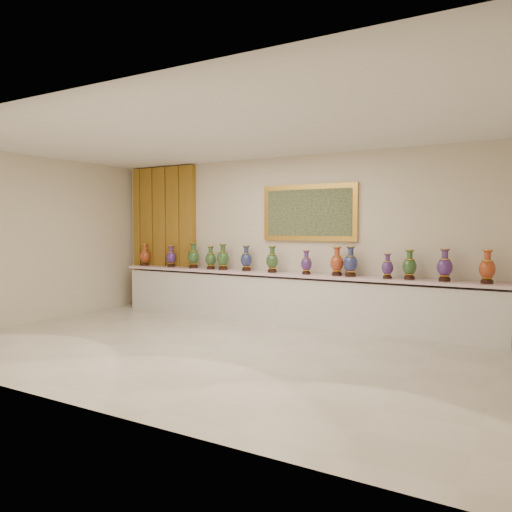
{
  "coord_description": "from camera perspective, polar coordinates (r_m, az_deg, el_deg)",
  "views": [
    {
      "loc": [
        4.01,
        -5.67,
        1.72
      ],
      "look_at": [
        -0.33,
        1.7,
        1.22
      ],
      "focal_mm": 35.0,
      "sensor_mm": 36.0,
      "label": 1
    }
  ],
  "objects": [
    {
      "name": "vase_0",
      "position": [
        10.87,
        -12.59,
        0.01
      ],
      "size": [
        0.24,
        0.24,
        0.46
      ],
      "rotation": [
        0.0,
        0.0,
        0.11
      ],
      "color": "black",
      "rests_on": "counter"
    },
    {
      "name": "counter",
      "position": [
        8.99,
        3.67,
        -4.89
      ],
      "size": [
        7.28,
        0.48,
        0.9
      ],
      "color": "white",
      "rests_on": "ground"
    },
    {
      "name": "vase_11",
      "position": [
        8.16,
        17.14,
        -1.11
      ],
      "size": [
        0.27,
        0.27,
        0.47
      ],
      "rotation": [
        0.0,
        0.0,
        -0.28
      ],
      "color": "black",
      "rests_on": "counter"
    },
    {
      "name": "vase_12",
      "position": [
        8.06,
        20.76,
        -1.14
      ],
      "size": [
        0.27,
        0.27,
        0.5
      ],
      "rotation": [
        0.0,
        0.0,
        -0.18
      ],
      "color": "black",
      "rests_on": "counter"
    },
    {
      "name": "vase_8",
      "position": [
        8.53,
        9.23,
        -0.76
      ],
      "size": [
        0.26,
        0.26,
        0.49
      ],
      "rotation": [
        0.0,
        0.0,
        0.18
      ],
      "color": "black",
      "rests_on": "counter"
    },
    {
      "name": "label_card",
      "position": [
        9.86,
        -6.9,
        -1.46
      ],
      "size": [
        0.1,
        0.06,
        0.0
      ],
      "primitive_type": "cube",
      "color": "white",
      "rests_on": "counter"
    },
    {
      "name": "room",
      "position": [
        10.4,
        -8.23,
        2.5
      ],
      "size": [
        8.0,
        8.0,
        8.0
      ],
      "color": "beige",
      "rests_on": "ground"
    },
    {
      "name": "vase_10",
      "position": [
        8.21,
        14.8,
        -1.25
      ],
      "size": [
        0.21,
        0.21,
        0.4
      ],
      "rotation": [
        0.0,
        0.0,
        -0.16
      ],
      "color": "black",
      "rests_on": "counter"
    },
    {
      "name": "vase_13",
      "position": [
        7.97,
        24.92,
        -1.29
      ],
      "size": [
        0.27,
        0.27,
        0.49
      ],
      "rotation": [
        0.0,
        0.0,
        -0.21
      ],
      "color": "black",
      "rests_on": "counter"
    },
    {
      "name": "vase_9",
      "position": [
        8.41,
        10.77,
        -0.78
      ],
      "size": [
        0.27,
        0.27,
        0.5
      ],
      "rotation": [
        0.0,
        0.0,
        -0.17
      ],
      "color": "black",
      "rests_on": "counter"
    },
    {
      "name": "vase_6",
      "position": [
        9.0,
        1.87,
        -0.53
      ],
      "size": [
        0.29,
        0.29,
        0.48
      ],
      "rotation": [
        0.0,
        0.0,
        -0.38
      ],
      "color": "black",
      "rests_on": "counter"
    },
    {
      "name": "vase_2",
      "position": [
        10.03,
        -7.16,
        -0.09
      ],
      "size": [
        0.27,
        0.27,
        0.51
      ],
      "rotation": [
        0.0,
        0.0,
        0.16
      ],
      "color": "black",
      "rests_on": "counter"
    },
    {
      "name": "vase_5",
      "position": [
        9.35,
        -1.1,
        -0.4
      ],
      "size": [
        0.22,
        0.22,
        0.47
      ],
      "rotation": [
        0.0,
        0.0,
        0.0
      ],
      "color": "black",
      "rests_on": "counter"
    },
    {
      "name": "vase_1",
      "position": [
        10.41,
        -9.69,
        -0.14
      ],
      "size": [
        0.25,
        0.25,
        0.44
      ],
      "rotation": [
        0.0,
        0.0,
        0.24
      ],
      "color": "black",
      "rests_on": "counter"
    },
    {
      "name": "vase_4",
      "position": [
        9.59,
        -3.79,
        -0.24
      ],
      "size": [
        0.27,
        0.27,
        0.5
      ],
      "rotation": [
        0.0,
        0.0,
        -0.19
      ],
      "color": "black",
      "rests_on": "counter"
    },
    {
      "name": "ground",
      "position": [
        7.16,
        -4.72,
        -10.59
      ],
      "size": [
        8.0,
        8.0,
        0.0
      ],
      "primitive_type": "plane",
      "color": "beige",
      "rests_on": "ground"
    },
    {
      "name": "vase_7",
      "position": [
        8.7,
        5.78,
        -0.86
      ],
      "size": [
        0.2,
        0.2,
        0.42
      ],
      "rotation": [
        0.0,
        0.0,
        0.04
      ],
      "color": "black",
      "rests_on": "counter"
    },
    {
      "name": "vase_3",
      "position": [
        9.76,
        -5.2,
        -0.32
      ],
      "size": [
        0.26,
        0.26,
        0.45
      ],
      "rotation": [
        0.0,
        0.0,
        -0.26
      ],
      "color": "black",
      "rests_on": "counter"
    }
  ]
}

